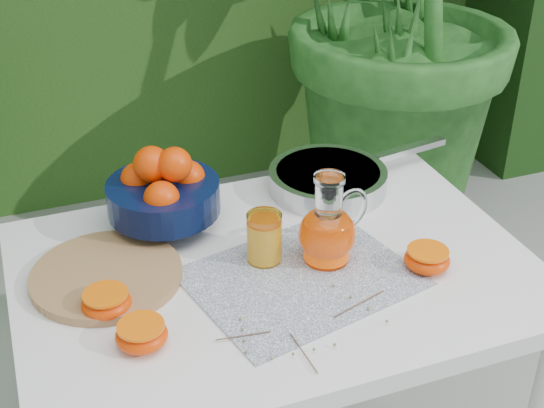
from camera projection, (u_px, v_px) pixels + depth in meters
name	position (u px, v px, depth m)	size (l,w,h in m)	color
white_table	(275.00, 299.00, 1.52)	(1.00, 0.70, 0.75)	white
placemat	(301.00, 278.00, 1.44)	(0.41, 0.32, 0.00)	#0D1E4C
cutting_board	(106.00, 275.00, 1.44)	(0.29, 0.29, 0.02)	#A27349
fruit_bowl	(163.00, 190.00, 1.57)	(0.29, 0.29, 0.19)	black
juice_pitcher	(328.00, 231.00, 1.46)	(0.17, 0.14, 0.19)	white
juice_tumbler	(264.00, 239.00, 1.47)	(0.09, 0.09, 0.10)	white
saute_pan	(329.00, 178.00, 1.73)	(0.49, 0.31, 0.05)	#B2B3B7
orange_halves	(232.00, 297.00, 1.36)	(0.71, 0.21, 0.04)	#E84C02
thyme_sprigs	(306.00, 329.00, 1.31)	(0.33, 0.20, 0.01)	brown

